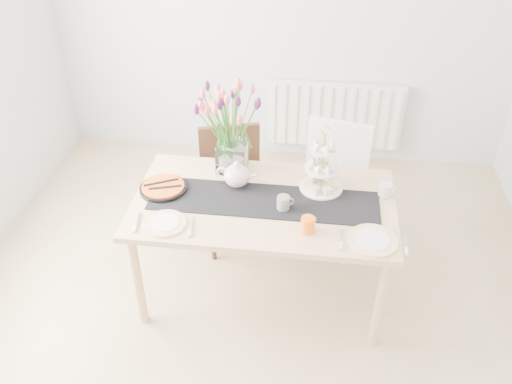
# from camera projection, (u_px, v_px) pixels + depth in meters

# --- Properties ---
(room_shell) EXTENTS (4.50, 4.50, 4.50)m
(room_shell) POSITION_uv_depth(u_px,v_px,m) (243.00, 162.00, 2.65)
(room_shell) COLOR tan
(room_shell) RESTS_ON ground
(radiator) EXTENTS (1.20, 0.08, 0.60)m
(radiator) POSITION_uv_depth(u_px,v_px,m) (335.00, 115.00, 4.86)
(radiator) COLOR white
(radiator) RESTS_ON room_shell
(dining_table) EXTENTS (1.60, 0.90, 0.75)m
(dining_table) POSITION_uv_depth(u_px,v_px,m) (264.00, 211.00, 3.35)
(dining_table) COLOR tan
(dining_table) RESTS_ON ground
(chair_brown) EXTENTS (0.55, 0.55, 0.89)m
(chair_brown) POSITION_uv_depth(u_px,v_px,m) (232.00, 178.00, 3.93)
(chair_brown) COLOR #371F14
(chair_brown) RESTS_ON ground
(chair_white) EXTENTS (0.55, 0.55, 0.93)m
(chair_white) POSITION_uv_depth(u_px,v_px,m) (333.00, 177.00, 3.90)
(chair_white) COLOR white
(chair_white) RESTS_ON ground
(table_runner) EXTENTS (1.40, 0.35, 0.01)m
(table_runner) POSITION_uv_depth(u_px,v_px,m) (264.00, 201.00, 3.31)
(table_runner) COLOR black
(table_runner) RESTS_ON dining_table
(tulip_vase) EXTENTS (0.70, 0.70, 0.60)m
(tulip_vase) POSITION_uv_depth(u_px,v_px,m) (231.00, 117.00, 3.38)
(tulip_vase) COLOR silver
(tulip_vase) RESTS_ON dining_table
(cake_stand) EXTENTS (0.27, 0.27, 0.40)m
(cake_stand) POSITION_uv_depth(u_px,v_px,m) (322.00, 174.00, 3.35)
(cake_stand) COLOR gold
(cake_stand) RESTS_ON dining_table
(teapot) EXTENTS (0.29, 0.26, 0.17)m
(teapot) POSITION_uv_depth(u_px,v_px,m) (237.00, 176.00, 3.39)
(teapot) COLOR white
(teapot) RESTS_ON dining_table
(cream_jug) EXTENTS (0.08, 0.08, 0.08)m
(cream_jug) POSITION_uv_depth(u_px,v_px,m) (385.00, 190.00, 3.33)
(cream_jug) COLOR silver
(cream_jug) RESTS_ON dining_table
(tart_tin) EXTENTS (0.30, 0.30, 0.04)m
(tart_tin) POSITION_uv_depth(u_px,v_px,m) (163.00, 188.00, 3.39)
(tart_tin) COLOR black
(tart_tin) RESTS_ON dining_table
(mug_grey) EXTENTS (0.10, 0.10, 0.09)m
(mug_grey) POSITION_uv_depth(u_px,v_px,m) (283.00, 203.00, 3.22)
(mug_grey) COLOR slate
(mug_grey) RESTS_ON dining_table
(mug_orange) EXTENTS (0.11, 0.11, 0.09)m
(mug_orange) POSITION_uv_depth(u_px,v_px,m) (308.00, 225.00, 3.05)
(mug_orange) COLOR orange
(mug_orange) RESTS_ON dining_table
(plate_left) EXTENTS (0.29, 0.29, 0.01)m
(plate_left) POSITION_uv_depth(u_px,v_px,m) (165.00, 223.00, 3.12)
(plate_left) COLOR white
(plate_left) RESTS_ON dining_table
(plate_right) EXTENTS (0.29, 0.29, 0.01)m
(plate_right) POSITION_uv_depth(u_px,v_px,m) (373.00, 240.00, 3.00)
(plate_right) COLOR white
(plate_right) RESTS_ON dining_table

